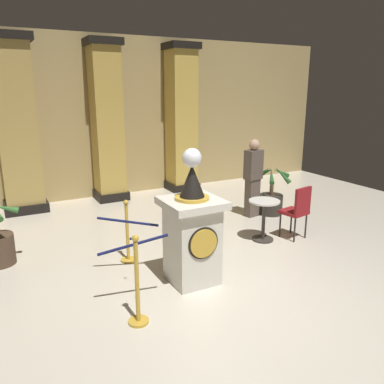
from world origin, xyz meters
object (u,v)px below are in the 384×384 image
at_px(stanchion_far, 137,293).
at_px(cafe_chair_red, 298,208).
at_px(pedestal_clock, 192,231).
at_px(potted_palm_right, 271,199).
at_px(bystander_guest, 253,176).
at_px(cafe_table, 264,215).
at_px(stanchion_near, 128,240).

xyz_separation_m(stanchion_far, cafe_chair_red, (3.40, 1.12, 0.19)).
xyz_separation_m(pedestal_clock, potted_palm_right, (2.89, 1.85, -0.40)).
height_order(pedestal_clock, bystander_guest, pedestal_clock).
bearing_deg(pedestal_clock, cafe_table, 22.18).
height_order(pedestal_clock, cafe_table, pedestal_clock).
bearing_deg(stanchion_far, stanchion_near, 75.00).
bearing_deg(cafe_table, stanchion_far, -154.57).
relative_size(pedestal_clock, cafe_chair_red, 1.95).
height_order(pedestal_clock, stanchion_near, pedestal_clock).
xyz_separation_m(pedestal_clock, stanchion_far, (-1.02, -0.61, -0.35)).
bearing_deg(bystander_guest, stanchion_far, -143.79).
xyz_separation_m(stanchion_near, cafe_chair_red, (2.96, -0.52, 0.23)).
relative_size(stanchion_near, cafe_table, 1.35).
bearing_deg(stanchion_far, cafe_table, 25.43).
distance_m(stanchion_far, cafe_table, 3.14).
bearing_deg(pedestal_clock, cafe_chair_red, 12.22).
bearing_deg(pedestal_clock, stanchion_near, 119.38).
xyz_separation_m(potted_palm_right, cafe_table, (-1.07, -1.11, 0.13)).
xyz_separation_m(potted_palm_right, bystander_guest, (-0.45, 0.07, 0.52)).
bearing_deg(cafe_table, stanchion_near, 173.04).
xyz_separation_m(stanchion_near, potted_palm_right, (3.47, 0.82, -0.01)).
bearing_deg(stanchion_far, cafe_chair_red, 18.29).
distance_m(pedestal_clock, stanchion_far, 1.24).
height_order(bystander_guest, cafe_chair_red, bystander_guest).
bearing_deg(pedestal_clock, stanchion_far, -149.20).
relative_size(potted_palm_right, bystander_guest, 0.67).
height_order(stanchion_near, cafe_table, stanchion_near).
relative_size(pedestal_clock, bystander_guest, 1.15).
relative_size(bystander_guest, cafe_table, 2.21).
bearing_deg(potted_palm_right, cafe_chair_red, -110.86).
distance_m(pedestal_clock, potted_palm_right, 3.45).
bearing_deg(potted_palm_right, stanchion_near, -166.68).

